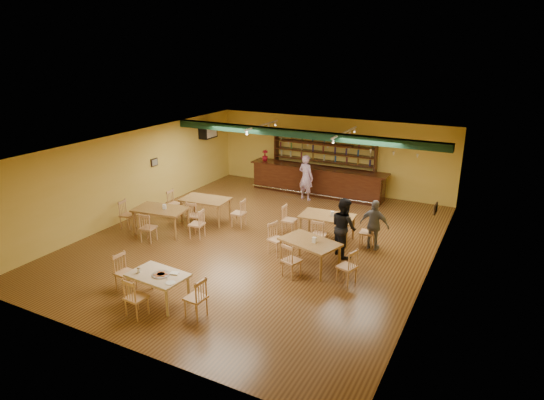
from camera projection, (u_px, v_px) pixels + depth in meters
The scene contains 23 objects.
floor at pixel (261, 240), 14.51m from camera, with size 12.00×12.00×0.00m, color #503017.
ceiling_beam at pixel (300, 134), 15.95m from camera, with size 10.00×0.30×0.25m, color black.
track_rail_left at pixel (262, 125), 17.22m from camera, with size 0.05×2.50×0.05m, color white.
track_rail_right at pixel (345, 132), 15.82m from camera, with size 0.05×2.50×0.05m, color white.
ac_unit at pixel (208, 131), 19.39m from camera, with size 0.34×0.70×0.48m, color white.
picture_left at pixel (154, 162), 16.98m from camera, with size 0.04×0.34×0.28m, color black.
picture_right at pixel (436, 209), 12.21m from camera, with size 0.04×0.34×0.28m, color black.
bar_counter at pixel (317, 181), 18.76m from camera, with size 5.66×0.85×1.13m, color black.
back_bar_hutch at pixel (323, 163), 19.11m from camera, with size 4.38×0.40×2.28m, color black.
poinsettia at pixel (265, 155), 19.55m from camera, with size 0.25×0.25×0.45m, color maroon.
dining_table_a at pixel (206, 210), 15.96m from camera, with size 1.61×0.96×0.80m, color olive.
dining_table_b at pixel (327, 228), 14.41m from camera, with size 1.62×0.97×0.81m, color olive.
dining_table_c at pixel (161, 221), 14.96m from camera, with size 1.65×0.99×0.83m, color olive.
dining_table_d at pixel (310, 254), 12.62m from camera, with size 1.56×0.94×0.78m, color olive.
near_table at pixel (159, 288), 10.93m from camera, with size 1.36×0.87×0.73m, color beige.
pizza_tray at pixel (161, 275), 10.77m from camera, with size 0.40×0.40×0.01m, color silver.
parmesan_shaker at pixel (139, 271), 10.86m from camera, with size 0.07×0.07×0.11m, color #EAE5C6.
napkin_stack at pixel (175, 273), 10.82m from camera, with size 0.20×0.15×0.03m, color white.
pizza_server at pixel (167, 275), 10.74m from camera, with size 0.32×0.09×0.00m, color silver.
side_plate at pixel (170, 283), 10.41m from camera, with size 0.22×0.22×0.01m, color white.
patron_bar at pixel (306, 177), 18.03m from camera, with size 0.65×0.43×1.78m, color purple.
patron_right_a at pixel (344, 227), 13.25m from camera, with size 0.83×0.65×1.71m, color black.
patron_right_b at pixel (374, 225), 13.66m from camera, with size 0.89×0.37×1.52m, color slate.
Camera 1 is at (6.46, -11.69, 5.80)m, focal length 30.81 mm.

